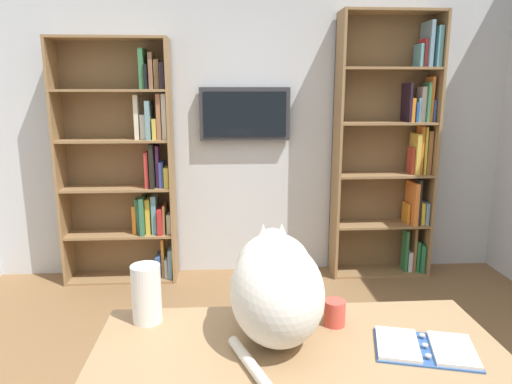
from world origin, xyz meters
TOP-DOWN VIEW (x-y plane):
  - wall_back at (0.00, -2.23)m, footprint 4.52×0.06m
  - bookshelf_left at (-1.21, -2.06)m, footprint 0.83×0.28m
  - bookshelf_right at (1.00, -2.06)m, footprint 0.92×0.28m
  - wall_mounted_tv at (0.06, -2.15)m, footprint 0.75×0.07m
  - desk at (-0.02, 0.37)m, footprint 1.41×0.65m
  - cat at (0.05, 0.24)m, footprint 0.34×0.60m
  - open_binder at (-0.45, 0.39)m, footprint 0.38×0.30m
  - paper_towel_roll at (0.52, 0.12)m, footprint 0.11×0.11m
  - coffee_mug at (-0.18, 0.20)m, footprint 0.08×0.08m

SIDE VIEW (x-z plane):
  - desk at x=-0.02m, z-range 0.25..0.98m
  - open_binder at x=-0.45m, z-range 0.73..0.75m
  - coffee_mug at x=-0.18m, z-range 0.73..0.82m
  - paper_towel_roll at x=0.52m, z-range 0.73..0.95m
  - cat at x=0.05m, z-range 0.73..1.10m
  - bookshelf_right at x=1.00m, z-range 0.00..1.99m
  - bookshelf_left at x=-1.21m, z-range -0.01..2.20m
  - wall_back at x=0.00m, z-range 0.00..2.70m
  - wall_mounted_tv at x=0.06m, z-range 1.17..1.61m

